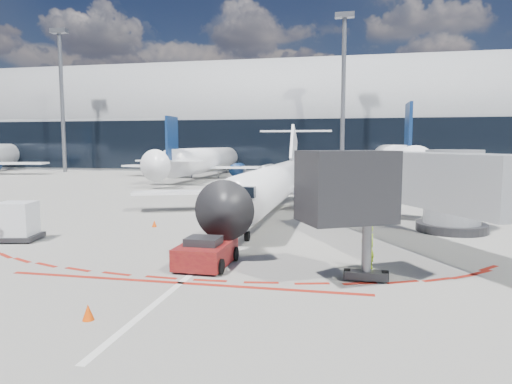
% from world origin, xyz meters
% --- Properties ---
extents(ground, '(260.00, 260.00, 0.00)m').
position_xyz_m(ground, '(0.00, 0.00, 0.00)').
color(ground, slate).
rests_on(ground, ground).
extents(apron_centerline, '(0.25, 40.00, 0.01)m').
position_xyz_m(apron_centerline, '(0.00, 2.00, 0.01)').
color(apron_centerline, silver).
rests_on(apron_centerline, ground).
extents(apron_stop_bar, '(14.00, 0.25, 0.01)m').
position_xyz_m(apron_stop_bar, '(0.00, -11.50, 0.01)').
color(apron_stop_bar, maroon).
rests_on(apron_stop_bar, ground).
extents(terminal_building, '(150.00, 24.15, 24.00)m').
position_xyz_m(terminal_building, '(0.00, 64.97, 8.52)').
color(terminal_building, '#999C9F').
rests_on(terminal_building, ground).
extents(jet_bridge, '(10.03, 15.20, 4.90)m').
position_xyz_m(jet_bridge, '(9.79, -3.01, 3.01)').
color(jet_bridge, gray).
rests_on(jet_bridge, ground).
extents(light_mast_west, '(0.70, 0.70, 25.00)m').
position_xyz_m(light_mast_west, '(-45.00, 48.00, 12.50)').
color(light_mast_west, slate).
rests_on(light_mast_west, ground).
extents(light_mast_centre, '(0.70, 0.70, 25.00)m').
position_xyz_m(light_mast_centre, '(5.00, 48.00, 12.50)').
color(light_mast_centre, slate).
rests_on(light_mast_centre, ground).
extents(regional_jet, '(22.64, 27.92, 6.99)m').
position_xyz_m(regional_jet, '(0.83, 6.30, 2.34)').
color(regional_jet, white).
rests_on(regional_jet, ground).
extents(pushback_tug, '(2.21, 5.02, 1.30)m').
position_xyz_m(pushback_tug, '(0.20, -9.02, 0.57)').
color(pushback_tug, '#570C12').
rests_on(pushback_tug, ground).
extents(ramp_worker, '(0.80, 0.77, 1.85)m').
position_xyz_m(ramp_worker, '(6.87, -8.19, 0.92)').
color(ramp_worker, '#C6FF1A').
rests_on(ramp_worker, ground).
extents(uld_container, '(2.55, 2.30, 2.06)m').
position_xyz_m(uld_container, '(-11.21, -6.15, 1.02)').
color(uld_container, black).
rests_on(uld_container, ground).
extents(safety_cone_left, '(0.31, 0.31, 0.43)m').
position_xyz_m(safety_cone_left, '(-5.74, -0.91, 0.21)').
color(safety_cone_left, '#E84404').
rests_on(safety_cone_left, ground).
extents(safety_cone_right, '(0.34, 0.34, 0.48)m').
position_xyz_m(safety_cone_right, '(-1.36, -15.41, 0.24)').
color(safety_cone_right, '#E84404').
rests_on(safety_cone_right, ground).
extents(bg_airliner_1, '(32.88, 34.81, 10.64)m').
position_xyz_m(bg_airliner_1, '(-15.37, 40.31, 5.32)').
color(bg_airliner_1, white).
rests_on(bg_airliner_1, ground).
extents(bg_airliner_2, '(36.35, 38.49, 11.76)m').
position_xyz_m(bg_airliner_2, '(12.08, 38.51, 5.88)').
color(bg_airliner_2, white).
rests_on(bg_airliner_2, ground).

